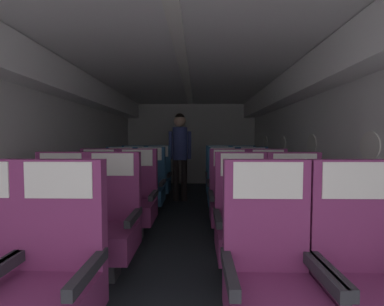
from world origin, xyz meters
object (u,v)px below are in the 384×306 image
Objects in this scene: seat_c_left_window at (97,200)px; seat_e_left_window at (133,178)px; seat_d_left_aisle at (149,187)px; seat_e_right_aisle at (244,179)px; seat_d_right_window at (223,187)px; seat_b_left_aisle at (110,223)px; seat_a_right_aisle at (365,281)px; seat_c_left_aisle at (136,200)px; seat_a_right_window at (271,280)px; seat_c_right_window at (230,201)px; seat_b_right_aisle at (298,226)px; seat_b_left_window at (57,223)px; seat_e_right_window at (219,179)px; seat_d_right_aisle at (254,187)px; seat_c_right_aisle at (270,201)px; seat_d_left_window at (119,187)px; seat_e_left_aisle at (158,178)px; seat_a_left_aisle at (51,279)px; flight_attendant at (180,147)px; seat_b_right_window at (243,224)px.

seat_c_left_window and seat_e_left_window have the same top height.
seat_d_left_aisle is 1.82m from seat_e_right_aisle.
seat_b_left_aisle is at bearing -123.15° from seat_d_right_window.
seat_c_left_aisle is (-1.60, 1.73, 0.00)m from seat_a_right_aisle.
seat_a_right_window is 1.74m from seat_c_right_window.
seat_b_right_aisle is 1.81m from seat_c_left_aisle.
seat_c_left_window is at bearing 89.63° from seat_b_left_window.
seat_e_right_window is at bearing 57.22° from seat_c_left_aisle.
seat_b_left_aisle is 1.00× the size of seat_c_left_aisle.
seat_e_right_aisle is at bearing 89.92° from seat_b_right_aisle.
seat_d_right_aisle is (0.01, 1.76, 0.00)m from seat_b_right_aisle.
seat_c_right_aisle is 1.00× the size of seat_c_right_window.
seat_c_left_window is at bearing -90.69° from seat_d_left_window.
seat_c_left_window is 1.00× the size of seat_e_left_aisle.
flight_attendant is (0.42, 3.63, 0.59)m from seat_a_left_aisle.
seat_e_left_window is (-0.46, 2.60, 0.00)m from seat_b_left_aisle.
seat_b_right_window is at bearing -56.76° from seat_d_left_aisle.
seat_a_right_window is 2.07m from seat_c_left_aisle.
seat_d_left_aisle and seat_e_left_aisle have the same top height.
seat_e_left_aisle is (0.46, 0.86, 0.00)m from seat_d_left_window.
seat_a_right_aisle is 1.00× the size of seat_e_left_aisle.
seat_a_right_aisle and seat_d_right_window have the same top height.
seat_e_right_window is (-0.47, 3.49, 0.00)m from seat_a_right_aisle.
seat_d_left_aisle and seat_e_left_window have the same top height.
seat_a_right_aisle and seat_b_left_window have the same top height.
seat_e_left_aisle is at bearing -179.45° from seat_e_right_window.
seat_d_right_aisle is at bearing -28.07° from seat_e_left_aisle.
seat_a_left_aisle and seat_d_right_window have the same top height.
seat_e_left_aisle is (0.01, 3.50, 0.00)m from seat_a_left_aisle.
seat_e_right_window is (1.15, 3.51, 0.00)m from seat_a_left_aisle.
seat_d_left_window is 1.82m from seat_e_right_window.
seat_c_left_aisle is at bearing 89.37° from seat_a_left_aisle.
seat_a_right_window is 1.00× the size of seat_d_left_aisle.
flight_attendant is at bearing 83.46° from seat_a_left_aisle.
seat_b_left_window is 1.61m from seat_b_right_window.
seat_d_right_window is 1.00× the size of seat_e_right_aisle.
seat_a_right_aisle is at bearing -59.11° from seat_e_left_window.
seat_a_right_window is 1.00× the size of seat_d_right_window.
seat_b_right_window is at bearing -47.46° from seat_d_left_window.
seat_b_left_aisle and seat_e_right_window have the same top height.
seat_b_left_aisle is 1.00× the size of seat_c_right_window.
seat_a_right_aisle is 1.00× the size of seat_d_right_window.
seat_a_left_aisle is at bearing -82.60° from seat_e_left_window.
seat_e_left_aisle is at bearing 113.64° from seat_b_right_window.
seat_c_left_aisle is 1.00× the size of seat_c_right_window.
seat_b_left_aisle is 0.86m from seat_c_left_aisle.
seat_b_right_aisle is at bearing -62.32° from seat_c_right_window.
seat_b_left_aisle and seat_c_right_window have the same top height.
seat_b_right_window and seat_c_left_window have the same top height.
seat_d_left_window is (0.02, 1.74, 0.00)m from seat_b_left_window.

